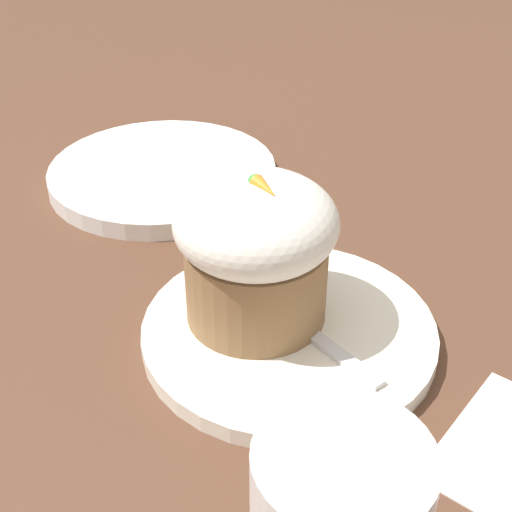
# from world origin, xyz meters

# --- Properties ---
(ground_plane) EXTENTS (4.00, 4.00, 0.00)m
(ground_plane) POSITION_xyz_m (0.00, 0.00, 0.00)
(ground_plane) COLOR #513323
(dessert_plate) EXTENTS (0.21, 0.21, 0.01)m
(dessert_plate) POSITION_xyz_m (0.00, 0.00, 0.01)
(dessert_plate) COLOR white
(dessert_plate) RESTS_ON ground_plane
(carrot_cake) EXTENTS (0.11, 0.11, 0.11)m
(carrot_cake) POSITION_xyz_m (-0.02, -0.01, 0.07)
(carrot_cake) COLOR olive
(carrot_cake) RESTS_ON dessert_plate
(spoon) EXTENTS (0.12, 0.04, 0.01)m
(spoon) POSITION_xyz_m (-0.00, 0.00, 0.02)
(spoon) COLOR silver
(spoon) RESTS_ON dessert_plate
(side_plate) EXTENTS (0.22, 0.22, 0.02)m
(side_plate) POSITION_xyz_m (-0.26, 0.04, 0.01)
(side_plate) COLOR white
(side_plate) RESTS_ON ground_plane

